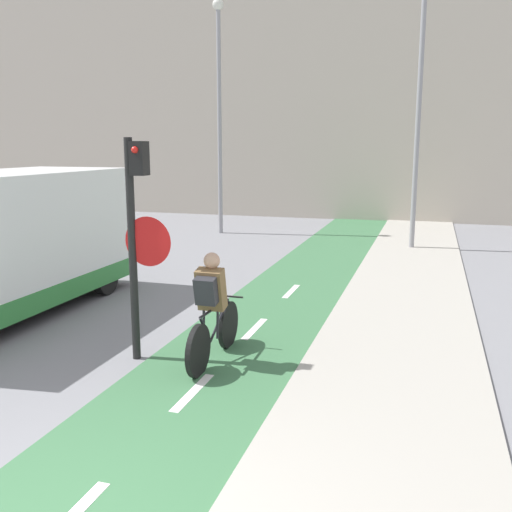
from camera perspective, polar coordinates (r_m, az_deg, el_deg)
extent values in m
cube|color=white|center=(7.04, -6.33, -13.37)|extent=(0.12, 1.10, 0.00)
cube|color=white|center=(9.23, -0.13, -7.28)|extent=(0.12, 1.10, 0.00)
cube|color=white|center=(11.54, 3.54, -3.54)|extent=(0.12, 1.10, 0.00)
cube|color=#B2A899|center=(25.40, 11.60, 16.47)|extent=(60.00, 5.00, 10.84)
cylinder|color=black|center=(7.84, -12.25, 0.42)|extent=(0.11, 0.11, 3.02)
cube|color=black|center=(7.64, -11.60, 9.54)|extent=(0.20, 0.20, 0.44)
sphere|color=red|center=(7.54, -12.04, 10.35)|extent=(0.09, 0.09, 0.09)
cone|color=red|center=(7.70, -10.79, 1.42)|extent=(0.67, 0.01, 0.67)
cone|color=silver|center=(7.70, -10.76, 1.43)|extent=(0.60, 0.02, 0.60)
cylinder|color=gray|center=(19.13, -3.67, 12.98)|extent=(0.14, 0.14, 7.16)
sphere|color=silver|center=(19.61, -3.81, 23.81)|extent=(0.36, 0.36, 0.36)
cylinder|color=gray|center=(16.69, 15.87, 12.45)|extent=(0.14, 0.14, 6.90)
cylinder|color=black|center=(7.40, -5.81, -9.41)|extent=(0.07, 0.69, 0.69)
cylinder|color=black|center=(8.39, -2.80, -6.87)|extent=(0.07, 0.69, 0.69)
cylinder|color=black|center=(8.02, -3.67, -6.37)|extent=(0.04, 0.72, 0.43)
cylinder|color=black|center=(7.55, -5.08, -7.37)|extent=(0.04, 0.38, 0.45)
cylinder|color=black|center=(7.80, -4.14, -5.22)|extent=(0.04, 1.05, 0.07)
cylinder|color=black|center=(7.59, -5.17, -8.94)|extent=(0.04, 0.43, 0.05)
cylinder|color=black|center=(8.27, -2.83, -4.04)|extent=(0.46, 0.03, 0.03)
cube|color=brown|center=(7.61, -4.51, -3.32)|extent=(0.36, 0.31, 0.59)
sphere|color=tan|center=(7.56, -4.44, -0.47)|extent=(0.22, 0.22, 0.22)
cylinder|color=#232328|center=(7.74, -5.25, -6.52)|extent=(0.04, 0.07, 0.43)
cylinder|color=#232328|center=(7.67, -3.86, -6.67)|extent=(0.04, 0.07, 0.43)
cube|color=#28282D|center=(7.45, -5.02, -3.50)|extent=(0.28, 0.23, 0.39)
cube|color=#33843D|center=(10.87, -24.13, -3.22)|extent=(2.19, 5.39, 0.36)
cube|color=black|center=(12.75, -16.73, 5.27)|extent=(1.97, 0.04, 0.70)
cylinder|color=black|center=(12.81, -22.33, -1.39)|extent=(0.18, 0.70, 0.70)
cylinder|color=black|center=(11.68, -14.83, -2.06)|extent=(0.18, 0.70, 0.70)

